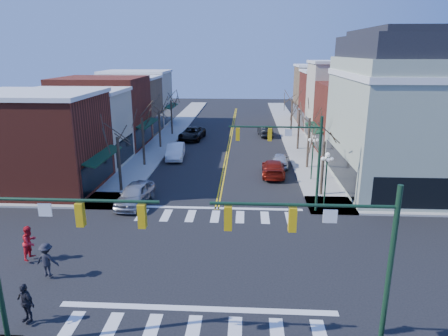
# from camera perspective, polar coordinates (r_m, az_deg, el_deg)

# --- Properties ---
(ground) EXTENTS (160.00, 160.00, 0.00)m
(ground) POSITION_cam_1_polar(r_m,az_deg,el_deg) (23.62, -2.45, -12.90)
(ground) COLOR black
(ground) RESTS_ON ground
(sidewalk_left) EXTENTS (3.50, 70.00, 0.15)m
(sidewalk_left) POSITION_cam_1_polar(r_m,az_deg,el_deg) (43.47, -11.41, 0.77)
(sidewalk_left) COLOR #9E9B93
(sidewalk_left) RESTS_ON ground
(sidewalk_right) EXTENTS (3.50, 70.00, 0.15)m
(sidewalk_right) POSITION_cam_1_polar(r_m,az_deg,el_deg) (42.60, 12.03, 0.41)
(sidewalk_right) COLOR #9E9B93
(sidewalk_right) RESTS_ON ground
(bldg_left_brick_a) EXTENTS (10.00, 8.50, 8.00)m
(bldg_left_brick_a) POSITION_cam_1_polar(r_m,az_deg,el_deg) (37.52, -24.95, 3.25)
(bldg_left_brick_a) COLOR maroon
(bldg_left_brick_a) RESTS_ON ground
(bldg_left_stucco_a) EXTENTS (10.00, 7.00, 7.50)m
(bldg_left_stucco_a) POSITION_cam_1_polar(r_m,az_deg,el_deg) (44.40, -20.34, 5.27)
(bldg_left_stucco_a) COLOR #BAB299
(bldg_left_stucco_a) RESTS_ON ground
(bldg_left_brick_b) EXTENTS (10.00, 9.00, 8.50)m
(bldg_left_brick_b) POSITION_cam_1_polar(r_m,az_deg,el_deg) (51.64, -16.94, 7.58)
(bldg_left_brick_b) COLOR maroon
(bldg_left_brick_b) RESTS_ON ground
(bldg_left_tan) EXTENTS (10.00, 7.50, 7.80)m
(bldg_left_tan) POSITION_cam_1_polar(r_m,az_deg,el_deg) (59.43, -14.23, 8.53)
(bldg_left_tan) COLOR #896D4B
(bldg_left_tan) RESTS_ON ground
(bldg_left_stucco_b) EXTENTS (10.00, 8.00, 8.20)m
(bldg_left_stucco_b) POSITION_cam_1_polar(r_m,az_deg,el_deg) (66.79, -12.29, 9.65)
(bldg_left_stucco_b) COLOR #BAB299
(bldg_left_stucco_b) RESTS_ON ground
(bldg_right_brick_a) EXTENTS (10.00, 8.50, 8.00)m
(bldg_right_brick_a) POSITION_cam_1_polar(r_m,az_deg,el_deg) (48.72, 19.23, 6.59)
(bldg_right_brick_a) COLOR maroon
(bldg_right_brick_a) RESTS_ON ground
(bldg_right_stucco) EXTENTS (10.00, 7.00, 10.00)m
(bldg_right_stucco) POSITION_cam_1_polar(r_m,az_deg,el_deg) (56.00, 17.22, 8.98)
(bldg_right_stucco) COLOR #BAB299
(bldg_right_stucco) RESTS_ON ground
(bldg_right_brick_b) EXTENTS (10.00, 8.00, 8.50)m
(bldg_right_brick_b) POSITION_cam_1_polar(r_m,az_deg,el_deg) (63.34, 15.58, 9.21)
(bldg_right_brick_b) COLOR maroon
(bldg_right_brick_b) RESTS_ON ground
(bldg_right_tan) EXTENTS (10.00, 8.00, 9.00)m
(bldg_right_tan) POSITION_cam_1_polar(r_m,az_deg,el_deg) (71.11, 14.27, 10.23)
(bldg_right_tan) COLOR #896D4B
(bldg_right_tan) RESTS_ON ground
(victorian_corner) EXTENTS (12.25, 14.25, 13.30)m
(victorian_corner) POSITION_cam_1_polar(r_m,az_deg,el_deg) (38.13, 25.55, 7.45)
(victorian_corner) COLOR #99A58F
(victorian_corner) RESTS_ON ground
(traffic_mast_near_left) EXTENTS (6.60, 0.28, 7.20)m
(traffic_mast_near_left) POSITION_cam_1_polar(r_m,az_deg,el_deg) (16.65, -25.00, -9.53)
(traffic_mast_near_left) COLOR #14331E
(traffic_mast_near_left) RESTS_ON ground
(traffic_mast_near_right) EXTENTS (6.60, 0.28, 7.20)m
(traffic_mast_near_right) POSITION_cam_1_polar(r_m,az_deg,el_deg) (15.16, 16.14, -11.16)
(traffic_mast_near_right) COLOR #14331E
(traffic_mast_near_right) RESTS_ON ground
(traffic_mast_far_right) EXTENTS (6.60, 0.28, 7.20)m
(traffic_mast_far_right) POSITION_cam_1_polar(r_m,az_deg,el_deg) (28.91, 9.90, 2.47)
(traffic_mast_far_right) COLOR #14331E
(traffic_mast_far_right) RESTS_ON ground
(lamppost_corner) EXTENTS (0.36, 0.36, 4.33)m
(lamppost_corner) POSITION_cam_1_polar(r_m,az_deg,el_deg) (30.83, 14.42, -0.30)
(lamppost_corner) COLOR #14331E
(lamppost_corner) RESTS_ON ground
(lamppost_midblock) EXTENTS (0.36, 0.36, 4.33)m
(lamppost_midblock) POSITION_cam_1_polar(r_m,az_deg,el_deg) (37.01, 12.57, 2.59)
(lamppost_midblock) COLOR #14331E
(lamppost_midblock) RESTS_ON ground
(tree_left_a) EXTENTS (0.24, 0.24, 4.76)m
(tree_left_a) POSITION_cam_1_polar(r_m,az_deg,el_deg) (34.45, -14.72, 0.42)
(tree_left_a) COLOR #382B21
(tree_left_a) RESTS_ON ground
(tree_left_b) EXTENTS (0.24, 0.24, 5.04)m
(tree_left_b) POSITION_cam_1_polar(r_m,az_deg,el_deg) (41.86, -11.46, 3.62)
(tree_left_b) COLOR #382B21
(tree_left_b) RESTS_ON ground
(tree_left_c) EXTENTS (0.24, 0.24, 4.55)m
(tree_left_c) POSITION_cam_1_polar(r_m,az_deg,el_deg) (49.52, -9.16, 5.41)
(tree_left_c) COLOR #382B21
(tree_left_c) RESTS_ON ground
(tree_left_d) EXTENTS (0.24, 0.24, 4.90)m
(tree_left_d) POSITION_cam_1_polar(r_m,az_deg,el_deg) (57.21, -7.49, 7.12)
(tree_left_d) COLOR #382B21
(tree_left_d) RESTS_ON ground
(tree_right_a) EXTENTS (0.24, 0.24, 4.62)m
(tree_right_a) POSITION_cam_1_polar(r_m,az_deg,el_deg) (33.41, 13.89, -0.15)
(tree_right_a) COLOR #382B21
(tree_right_a) RESTS_ON ground
(tree_right_b) EXTENTS (0.24, 0.24, 5.18)m
(tree_right_b) POSITION_cam_1_polar(r_m,az_deg,el_deg) (40.97, 11.95, 3.42)
(tree_right_b) COLOR #382B21
(tree_right_b) RESTS_ON ground
(tree_right_c) EXTENTS (0.24, 0.24, 4.83)m
(tree_right_c) POSITION_cam_1_polar(r_m,az_deg,el_deg) (48.76, 10.59, 5.34)
(tree_right_c) COLOR #382B21
(tree_right_c) RESTS_ON ground
(tree_right_d) EXTENTS (0.24, 0.24, 4.97)m
(tree_right_d) POSITION_cam_1_polar(r_m,az_deg,el_deg) (56.57, 9.61, 6.97)
(tree_right_d) COLOR #382B21
(tree_right_d) RESTS_ON ground
(car_left_near) EXTENTS (2.51, 5.16, 1.70)m
(car_left_near) POSITION_cam_1_polar(r_m,az_deg,el_deg) (31.79, -12.58, -3.68)
(car_left_near) COLOR #AAABAF
(car_left_near) RESTS_ON ground
(car_left_mid) EXTENTS (2.21, 5.26, 1.69)m
(car_left_mid) POSITION_cam_1_polar(r_m,az_deg,el_deg) (44.58, -6.94, 2.39)
(car_left_mid) COLOR white
(car_left_mid) RESTS_ON ground
(car_left_far) EXTENTS (3.37, 6.23, 1.66)m
(car_left_far) POSITION_cam_1_polar(r_m,az_deg,el_deg) (54.14, -4.58, 4.94)
(car_left_far) COLOR black
(car_left_far) RESTS_ON ground
(car_right_near) EXTENTS (2.33, 5.33, 1.53)m
(car_right_near) POSITION_cam_1_polar(r_m,az_deg,el_deg) (38.48, 7.06, 0.00)
(car_right_near) COLOR maroon
(car_right_near) RESTS_ON ground
(car_right_mid) EXTENTS (2.23, 4.49, 1.47)m
(car_right_mid) POSITION_cam_1_polar(r_m,az_deg,el_deg) (41.54, 8.06, 1.15)
(car_right_mid) COLOR silver
(car_right_mid) RESTS_ON ground
(car_right_far) EXTENTS (2.16, 4.65, 1.48)m
(car_right_far) POSITION_cam_1_polar(r_m,az_deg,el_deg) (56.44, 5.89, 5.29)
(car_right_far) COLOR black
(car_right_far) RESTS_ON ground
(pedestrian_red_b) EXTENTS (0.87, 1.05, 1.98)m
(pedestrian_red_b) POSITION_cam_1_polar(r_m,az_deg,el_deg) (25.46, -26.00, -9.53)
(pedestrian_red_b) COLOR red
(pedestrian_red_b) RESTS_ON sidewalk_left
(pedestrian_dark_a) EXTENTS (1.16, 0.89, 1.84)m
(pedestrian_dark_a) POSITION_cam_1_polar(r_m,az_deg,el_deg) (20.18, -26.49, -16.83)
(pedestrian_dark_a) COLOR black
(pedestrian_dark_a) RESTS_ON sidewalk_left
(pedestrian_dark_b) EXTENTS (1.26, 0.81, 1.86)m
(pedestrian_dark_b) POSITION_cam_1_polar(r_m,az_deg,el_deg) (23.27, -23.98, -11.89)
(pedestrian_dark_b) COLOR black
(pedestrian_dark_b) RESTS_ON sidewalk_left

